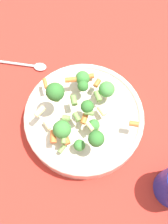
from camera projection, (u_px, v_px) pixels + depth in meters
The scene contains 4 objects.
ground_plane at pixel (84, 122), 0.68m from camera, with size 3.00×3.00×0.00m, color #B72D23.
bowl at pixel (84, 118), 0.65m from camera, with size 0.29×0.29×0.05m.
pasta_salad at pixel (79, 108), 0.59m from camera, with size 0.21×0.23×0.10m.
spoon at pixel (28, 65), 0.74m from camera, with size 0.05×0.17×0.01m.
Camera 1 is at (0.24, -0.01, 0.63)m, focal length 42.00 mm.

